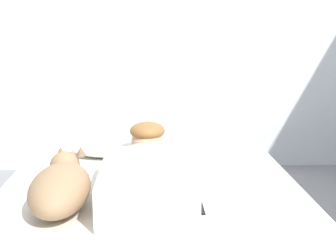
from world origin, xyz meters
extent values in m
cube|color=silver|center=(0.00, 1.38, 1.25)|extent=(4.11, 0.10, 2.50)
cube|color=#726051|center=(-0.10, 0.23, 0.06)|extent=(1.58, 1.90, 0.11)
cube|color=silver|center=(-0.10, 0.23, 0.19)|extent=(1.53, 1.85, 0.16)
ellipsoid|color=white|center=(-0.35, 0.79, 0.33)|extent=(0.52, 0.32, 0.11)
cube|color=silver|center=(-0.12, 0.03, 0.36)|extent=(0.42, 0.64, 0.18)
ellipsoid|color=#D8AD8E|center=(-0.12, 0.37, 0.38)|extent=(0.32, 0.20, 0.16)
sphere|color=#D8AD8E|center=(-0.12, 0.53, 0.42)|extent=(0.19, 0.19, 0.19)
ellipsoid|color=olive|center=(-0.12, 0.53, 0.49)|extent=(0.20, 0.20, 0.10)
cylinder|color=#D8AD8E|center=(-0.22, 0.51, 0.35)|extent=(0.23, 0.07, 0.14)
cylinder|color=#D8AD8E|center=(-0.02, 0.51, 0.35)|extent=(0.23, 0.07, 0.14)
ellipsoid|color=#9E7A56|center=(-0.50, -0.05, 0.37)|extent=(0.26, 0.48, 0.20)
sphere|color=#9E7A56|center=(-0.53, 0.21, 0.39)|extent=(0.15, 0.15, 0.15)
cone|color=#7E6145|center=(-0.55, 0.23, 0.46)|extent=(0.05, 0.05, 0.05)
cone|color=#7E6145|center=(-0.45, 0.23, 0.46)|extent=(0.05, 0.05, 0.05)
cylinder|color=#D84C47|center=(0.04, 0.65, 0.31)|extent=(0.09, 0.09, 0.07)
torus|color=#D84C47|center=(0.10, 0.65, 0.31)|extent=(0.05, 0.01, 0.05)
cube|color=black|center=(0.10, -0.06, 0.28)|extent=(0.07, 0.14, 0.01)
camera|label=1|loc=(-0.11, -1.79, 1.06)|focal=44.59mm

